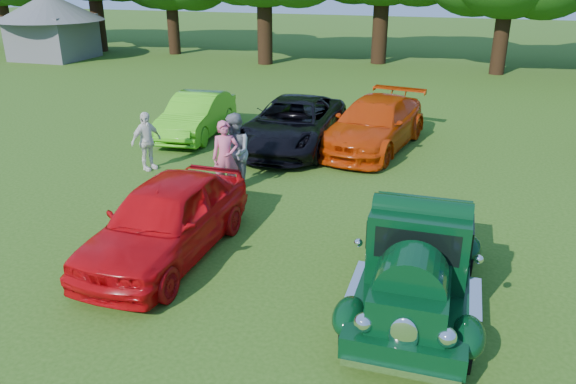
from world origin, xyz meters
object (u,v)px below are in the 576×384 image
(hero_pickup, at_px, (418,261))
(back_car_orange, at_px, (374,124))
(back_car_lime, at_px, (196,115))
(gazebo, at_px, (51,19))
(spectator_pink, at_px, (225,157))
(spectator_white, at_px, (146,141))
(red_convertible, at_px, (166,219))
(spectator_grey, at_px, (235,152))
(back_car_black, at_px, (293,124))

(hero_pickup, distance_m, back_car_orange, 8.80)
(back_car_lime, height_order, gazebo, gazebo)
(back_car_orange, relative_size, gazebo, 0.83)
(back_car_lime, bearing_deg, spectator_pink, -61.50)
(hero_pickup, bearing_deg, gazebo, 138.42)
(spectator_white, relative_size, gazebo, 0.26)
(red_convertible, xyz_separation_m, back_car_lime, (-3.19, 7.92, -0.08))
(hero_pickup, bearing_deg, spectator_grey, 140.54)
(hero_pickup, height_order, red_convertible, hero_pickup)
(spectator_grey, relative_size, gazebo, 0.31)
(red_convertible, bearing_deg, hero_pickup, -1.98)
(back_car_orange, distance_m, spectator_white, 6.93)
(hero_pickup, bearing_deg, spectator_pink, 143.45)
(back_car_orange, bearing_deg, spectator_pink, -111.11)
(hero_pickup, relative_size, gazebo, 0.73)
(back_car_black, bearing_deg, back_car_orange, 14.04)
(red_convertible, distance_m, back_car_black, 7.64)
(spectator_grey, height_order, gazebo, gazebo)
(hero_pickup, distance_m, back_car_lime, 11.44)
(spectator_pink, xyz_separation_m, gazebo, (-18.92, 17.52, 1.48))
(hero_pickup, height_order, spectator_grey, spectator_grey)
(back_car_orange, xyz_separation_m, gazebo, (-21.88, 12.71, 1.63))
(back_car_black, bearing_deg, back_car_lime, 174.80)
(back_car_orange, bearing_deg, hero_pickup, -65.79)
(spectator_grey, bearing_deg, back_car_lime, -178.69)
(red_convertible, xyz_separation_m, spectator_white, (-3.00, 4.39, 0.04))
(red_convertible, xyz_separation_m, back_car_orange, (2.73, 8.28, -0.02))
(hero_pickup, relative_size, back_car_orange, 0.88)
(spectator_grey, bearing_deg, spectator_white, -137.15)
(red_convertible, distance_m, spectator_white, 5.32)
(spectator_pink, bearing_deg, gazebo, 108.53)
(spectator_grey, bearing_deg, hero_pickup, 15.16)
(red_convertible, relative_size, spectator_pink, 2.50)
(hero_pickup, xyz_separation_m, back_car_lime, (-8.00, 8.18, -0.08))
(spectator_white, bearing_deg, back_car_orange, -32.96)
(spectator_pink, bearing_deg, spectator_white, 133.01)
(hero_pickup, relative_size, spectator_pink, 2.53)
(spectator_grey, xyz_separation_m, spectator_white, (-2.89, 0.60, -0.15))
(red_convertible, relative_size, gazebo, 0.72)
(hero_pickup, height_order, gazebo, gazebo)
(back_car_black, distance_m, spectator_grey, 3.87)
(red_convertible, height_order, back_car_orange, red_convertible)
(red_convertible, distance_m, spectator_grey, 3.80)
(red_convertible, height_order, spectator_grey, spectator_grey)
(back_car_orange, height_order, spectator_white, spectator_white)
(back_car_black, height_order, spectator_white, spectator_white)
(back_car_black, height_order, spectator_pink, spectator_pink)
(back_car_orange, bearing_deg, back_car_lime, -165.91)
(back_car_lime, relative_size, spectator_pink, 2.32)
(back_car_lime, height_order, back_car_orange, back_car_orange)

